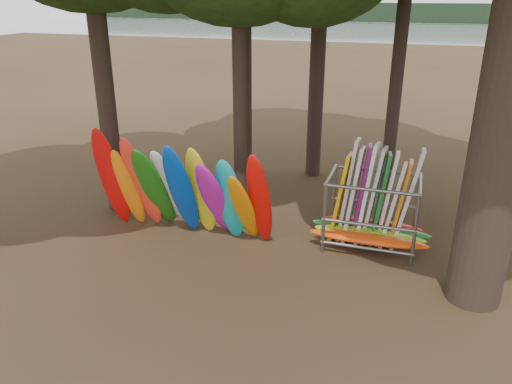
% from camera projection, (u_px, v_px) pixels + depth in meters
% --- Properties ---
extents(ground, '(120.00, 120.00, 0.00)m').
position_uv_depth(ground, '(257.00, 268.00, 12.40)').
color(ground, '#47331E').
rests_on(ground, ground).
extents(lake, '(160.00, 160.00, 0.00)m').
position_uv_depth(lake, '(397.00, 44.00, 65.34)').
color(lake, gray).
rests_on(lake, ground).
extents(far_shore, '(160.00, 4.00, 4.00)m').
position_uv_depth(far_shore, '(411.00, 13.00, 108.71)').
color(far_shore, black).
rests_on(far_shore, ground).
extents(kayak_row, '(5.01, 2.09, 3.25)m').
position_uv_depth(kayak_row, '(182.00, 192.00, 13.47)').
color(kayak_row, red).
rests_on(kayak_row, ground).
extents(storage_rack, '(3.20, 1.50, 2.85)m').
position_uv_depth(storage_rack, '(371.00, 213.00, 13.18)').
color(storage_rack, slate).
rests_on(storage_rack, ground).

